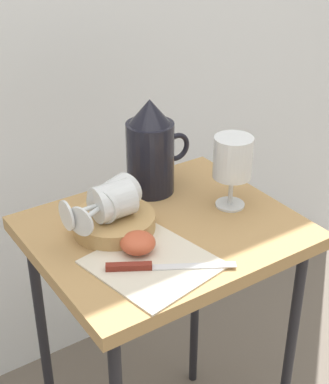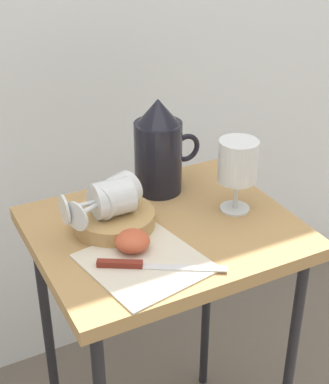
% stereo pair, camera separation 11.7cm
% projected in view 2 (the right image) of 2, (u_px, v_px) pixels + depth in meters
% --- Properties ---
extents(table, '(0.53, 0.44, 0.73)m').
position_uv_depth(table, '(165.00, 259.00, 1.25)').
color(table, '#AD8451').
rests_on(table, ground_plane).
extents(linen_napkin, '(0.24, 0.24, 0.00)m').
position_uv_depth(linen_napkin, '(145.00, 263.00, 1.09)').
color(linen_napkin, beige).
rests_on(linen_napkin, table).
extents(basket_tray, '(0.17, 0.17, 0.03)m').
position_uv_depth(basket_tray, '(114.00, 219.00, 1.20)').
color(basket_tray, tan).
rests_on(basket_tray, table).
extents(pitcher, '(0.16, 0.11, 0.22)m').
position_uv_depth(pitcher, '(159.00, 155.00, 1.30)').
color(pitcher, black).
rests_on(pitcher, table).
extents(wine_glass_upright, '(0.08, 0.08, 0.16)m').
position_uv_depth(wine_glass_upright, '(238.00, 165.00, 1.21)').
color(wine_glass_upright, silver).
rests_on(wine_glass_upright, table).
extents(wine_glass_tipped_near, '(0.17, 0.12, 0.07)m').
position_uv_depth(wine_glass_tipped_near, '(113.00, 196.00, 1.17)').
color(wine_glass_tipped_near, silver).
rests_on(wine_glass_tipped_near, basket_tray).
extents(wine_glass_tipped_far, '(0.14, 0.07, 0.07)m').
position_uv_depth(wine_glass_tipped_far, '(110.00, 198.00, 1.16)').
color(wine_glass_tipped_far, silver).
rests_on(wine_glass_tipped_far, basket_tray).
extents(apple_half_left, '(0.07, 0.07, 0.04)m').
position_uv_depth(apple_half_left, '(132.00, 241.00, 1.12)').
color(apple_half_left, '#C15133').
rests_on(apple_half_left, linen_napkin).
extents(knife, '(0.22, 0.13, 0.01)m').
position_uv_depth(knife, '(142.00, 265.00, 1.07)').
color(knife, silver).
rests_on(knife, linen_napkin).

